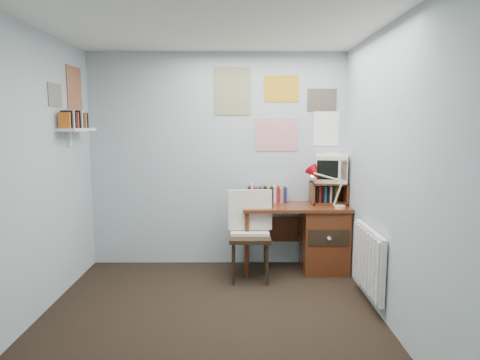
{
  "coord_description": "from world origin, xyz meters",
  "views": [
    {
      "loc": [
        0.24,
        -3.28,
        1.69
      ],
      "look_at": [
        0.26,
        0.94,
        1.12
      ],
      "focal_mm": 32.0,
      "sensor_mm": 36.0,
      "label": 1
    }
  ],
  "objects_px": {
    "desk": "(319,236)",
    "tv_riser": "(328,193)",
    "wall_shelf": "(77,130)",
    "crt_tv": "(332,167)",
    "desk_chair": "(250,238)",
    "desk_lamp": "(340,190)",
    "radiator": "(369,260)"
  },
  "relations": [
    {
      "from": "radiator",
      "to": "desk_lamp",
      "type": "bearing_deg",
      "value": 97.76
    },
    {
      "from": "desk",
      "to": "wall_shelf",
      "type": "height_order",
      "value": "wall_shelf"
    },
    {
      "from": "tv_riser",
      "to": "wall_shelf",
      "type": "xyz_separation_m",
      "value": [
        -2.69,
        -0.49,
        0.74
      ]
    },
    {
      "from": "desk_chair",
      "to": "desk_lamp",
      "type": "relative_size",
      "value": 2.26
    },
    {
      "from": "desk_lamp",
      "to": "tv_riser",
      "type": "xyz_separation_m",
      "value": [
        -0.07,
        0.29,
        -0.08
      ]
    },
    {
      "from": "desk_chair",
      "to": "crt_tv",
      "type": "relative_size",
      "value": 2.62
    },
    {
      "from": "desk_lamp",
      "to": "wall_shelf",
      "type": "distance_m",
      "value": 2.84
    },
    {
      "from": "desk_lamp",
      "to": "wall_shelf",
      "type": "relative_size",
      "value": 0.67
    },
    {
      "from": "desk_chair",
      "to": "tv_riser",
      "type": "xyz_separation_m",
      "value": [
        0.92,
        0.42,
        0.42
      ]
    },
    {
      "from": "desk",
      "to": "crt_tv",
      "type": "distance_m",
      "value": 0.8
    },
    {
      "from": "wall_shelf",
      "to": "desk",
      "type": "bearing_deg",
      "value": 8.4
    },
    {
      "from": "desk_lamp",
      "to": "radiator",
      "type": "xyz_separation_m",
      "value": [
        0.1,
        -0.75,
        -0.55
      ]
    },
    {
      "from": "desk_lamp",
      "to": "crt_tv",
      "type": "xyz_separation_m",
      "value": [
        -0.03,
        0.31,
        0.21
      ]
    },
    {
      "from": "desk",
      "to": "crt_tv",
      "type": "xyz_separation_m",
      "value": [
        0.15,
        0.13,
        0.77
      ]
    },
    {
      "from": "tv_riser",
      "to": "wall_shelf",
      "type": "height_order",
      "value": "wall_shelf"
    },
    {
      "from": "desk",
      "to": "desk_lamp",
      "type": "relative_size",
      "value": 2.9
    },
    {
      "from": "desk",
      "to": "desk_lamp",
      "type": "height_order",
      "value": "desk_lamp"
    },
    {
      "from": "tv_riser",
      "to": "radiator",
      "type": "distance_m",
      "value": 1.15
    },
    {
      "from": "desk_lamp",
      "to": "crt_tv",
      "type": "relative_size",
      "value": 1.16
    },
    {
      "from": "desk_lamp",
      "to": "radiator",
      "type": "bearing_deg",
      "value": -100.58
    },
    {
      "from": "tv_riser",
      "to": "crt_tv",
      "type": "distance_m",
      "value": 0.3
    },
    {
      "from": "desk",
      "to": "desk_chair",
      "type": "bearing_deg",
      "value": -159.17
    },
    {
      "from": "desk",
      "to": "crt_tv",
      "type": "relative_size",
      "value": 3.36
    },
    {
      "from": "desk",
      "to": "desk_chair",
      "type": "distance_m",
      "value": 0.86
    },
    {
      "from": "desk",
      "to": "tv_riser",
      "type": "height_order",
      "value": "tv_riser"
    },
    {
      "from": "desk_chair",
      "to": "desk_lamp",
      "type": "bearing_deg",
      "value": 7.59
    },
    {
      "from": "desk_chair",
      "to": "desk_lamp",
      "type": "height_order",
      "value": "desk_lamp"
    },
    {
      "from": "desk_chair",
      "to": "crt_tv",
      "type": "bearing_deg",
      "value": 24.91
    },
    {
      "from": "wall_shelf",
      "to": "desk_lamp",
      "type": "bearing_deg",
      "value": 4.14
    },
    {
      "from": "crt_tv",
      "to": "wall_shelf",
      "type": "bearing_deg",
      "value": -155.96
    },
    {
      "from": "crt_tv",
      "to": "radiator",
      "type": "bearing_deg",
      "value": -69.31
    },
    {
      "from": "desk",
      "to": "crt_tv",
      "type": "height_order",
      "value": "crt_tv"
    }
  ]
}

